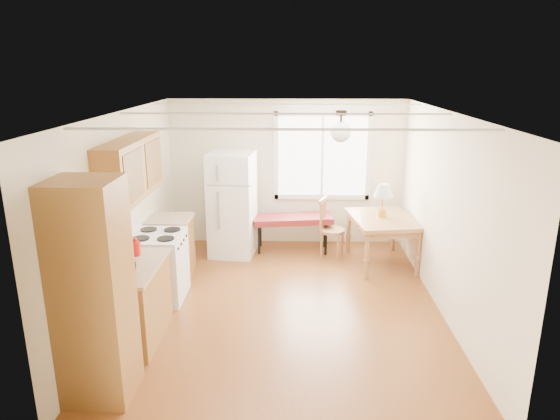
{
  "coord_description": "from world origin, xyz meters",
  "views": [
    {
      "loc": [
        0.1,
        -5.94,
        3.03
      ],
      "look_at": [
        -0.07,
        0.54,
        1.15
      ],
      "focal_mm": 32.0,
      "sensor_mm": 36.0,
      "label": 1
    }
  ],
  "objects_px": {
    "dining_table": "(382,224)",
    "chair": "(327,223)",
    "refrigerator": "(232,204)",
    "bench": "(293,220)"
  },
  "relations": [
    {
      "from": "dining_table",
      "to": "chair",
      "type": "distance_m",
      "value": 0.92
    },
    {
      "from": "dining_table",
      "to": "bench",
      "type": "bearing_deg",
      "value": 150.68
    },
    {
      "from": "dining_table",
      "to": "chair",
      "type": "relative_size",
      "value": 1.42
    },
    {
      "from": "refrigerator",
      "to": "dining_table",
      "type": "distance_m",
      "value": 2.42
    },
    {
      "from": "refrigerator",
      "to": "chair",
      "type": "bearing_deg",
      "value": 6.69
    },
    {
      "from": "bench",
      "to": "chair",
      "type": "height_order",
      "value": "chair"
    },
    {
      "from": "chair",
      "to": "bench",
      "type": "bearing_deg",
      "value": -175.86
    },
    {
      "from": "chair",
      "to": "refrigerator",
      "type": "bearing_deg",
      "value": -160.13
    },
    {
      "from": "bench",
      "to": "dining_table",
      "type": "relative_size",
      "value": 1.02
    },
    {
      "from": "bench",
      "to": "chair",
      "type": "distance_m",
      "value": 0.59
    }
  ]
}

